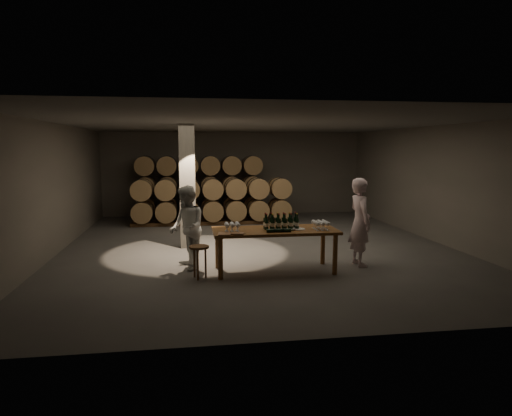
{
  "coord_description": "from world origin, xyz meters",
  "views": [
    {
      "loc": [
        -1.8,
        -11.75,
        2.59
      ],
      "look_at": [
        -0.11,
        -0.56,
        1.1
      ],
      "focal_mm": 32.0,
      "sensor_mm": 36.0,
      "label": 1
    }
  ],
  "objects": [
    {
      "name": "stool",
      "position": [
        -1.6,
        -2.81,
        0.54
      ],
      "size": [
        0.4,
        0.4,
        0.66
      ],
      "rotation": [
        0.0,
        0.0,
        -0.25
      ],
      "color": "#51361B",
      "rests_on": "ground"
    },
    {
      "name": "plate",
      "position": [
        0.48,
        -2.58,
        0.91
      ],
      "size": [
        0.29,
        0.29,
        0.02
      ],
      "primitive_type": "cylinder",
      "color": "silver",
      "rests_on": "tasting_table"
    },
    {
      "name": "glass_cluster_right",
      "position": [
        0.95,
        -2.62,
        1.03
      ],
      "size": [
        0.31,
        0.42,
        0.18
      ],
      "color": "silver",
      "rests_on": "tasting_table"
    },
    {
      "name": "barrel_stack_front",
      "position": [
        -0.96,
        3.8,
        0.83
      ],
      "size": [
        5.48,
        0.95,
        1.57
      ],
      "color": "#51361B",
      "rests_on": "ground"
    },
    {
      "name": "notebook_corner",
      "position": [
        -1.09,
        -2.92,
        0.91
      ],
      "size": [
        0.28,
        0.34,
        0.03
      ],
      "primitive_type": "cube",
      "rotation": [
        0.0,
        0.0,
        -0.11
      ],
      "color": "brown",
      "rests_on": "tasting_table"
    },
    {
      "name": "room",
      "position": [
        -1.8,
        0.2,
        1.6
      ],
      "size": [
        12.0,
        12.0,
        12.0
      ],
      "color": "#4E4B49",
      "rests_on": "ground"
    },
    {
      "name": "tasting_table",
      "position": [
        0.0,
        -2.5,
        0.8
      ],
      "size": [
        2.6,
        1.1,
        0.9
      ],
      "color": "brown",
      "rests_on": "ground"
    },
    {
      "name": "person_man",
      "position": [
        1.95,
        -2.29,
        0.97
      ],
      "size": [
        0.52,
        0.74,
        1.95
      ],
      "primitive_type": "imported",
      "rotation": [
        0.0,
        0.0,
        1.64
      ],
      "color": "silver",
      "rests_on": "ground"
    },
    {
      "name": "notebook_near",
      "position": [
        -0.84,
        -2.93,
        0.92
      ],
      "size": [
        0.28,
        0.24,
        0.03
      ],
      "primitive_type": "cube",
      "rotation": [
        0.0,
        0.0,
        -0.24
      ],
      "color": "brown",
      "rests_on": "tasting_table"
    },
    {
      "name": "person_woman",
      "position": [
        -1.83,
        -2.05,
        0.9
      ],
      "size": [
        0.88,
        1.02,
        1.8
      ],
      "primitive_type": "imported",
      "rotation": [
        0.0,
        0.0,
        -1.31
      ],
      "color": "silver",
      "rests_on": "ground"
    },
    {
      "name": "lying_bottles",
      "position": [
        0.02,
        -2.84,
        0.94
      ],
      "size": [
        0.59,
        0.07,
        0.07
      ],
      "color": "black",
      "rests_on": "tasting_table"
    },
    {
      "name": "barrel_stack_back",
      "position": [
        -1.35,
        5.2,
        1.2
      ],
      "size": [
        4.7,
        0.95,
        2.31
      ],
      "color": "#51361B",
      "rests_on": "ground"
    },
    {
      "name": "glass_cluster_left",
      "position": [
        -0.91,
        -2.63,
        1.04
      ],
      "size": [
        0.31,
        0.31,
        0.19
      ],
      "color": "silver",
      "rests_on": "tasting_table"
    },
    {
      "name": "pen",
      "position": [
        -0.73,
        -2.94,
        0.91
      ],
      "size": [
        0.13,
        0.04,
        0.01
      ],
      "primitive_type": "cylinder",
      "rotation": [
        0.0,
        1.57,
        -0.24
      ],
      "color": "black",
      "rests_on": "tasting_table"
    },
    {
      "name": "bottle_cluster",
      "position": [
        0.14,
        -2.46,
        1.02
      ],
      "size": [
        0.74,
        0.24,
        0.34
      ],
      "color": "black",
      "rests_on": "tasting_table"
    }
  ]
}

